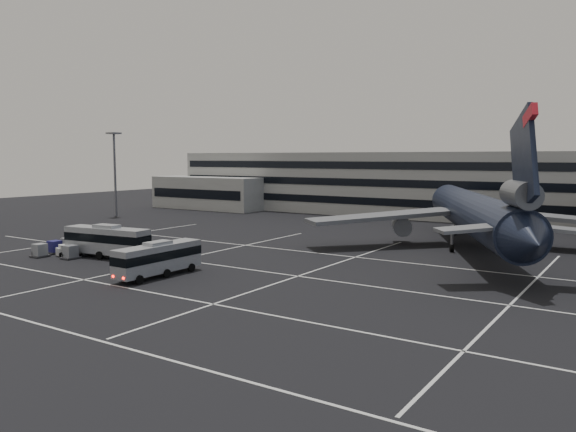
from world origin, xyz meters
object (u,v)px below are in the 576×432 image
Objects in this scene: bus_far at (107,240)px; trijet_main at (475,213)px; tug_a at (66,250)px; uld_cluster at (71,247)px; bus_near at (158,257)px.

trijet_main is at bearing -57.36° from bus_far.
tug_a is 0.26× the size of uld_cluster.
trijet_main is at bearing 35.35° from uld_cluster.
uld_cluster is at bearing 86.10° from bus_far.
bus_far is 7.16m from uld_cluster.
tug_a is (-19.84, 2.47, -1.43)m from bus_near.
trijet_main is 4.92× the size of bus_near.
bus_near is 20.05m from tug_a.
bus_near reaches higher than uld_cluster.
tug_a is at bearing -168.52° from trijet_main.
uld_cluster is at bearing 142.04° from tug_a.
bus_far is 1.18× the size of uld_cluster.
bus_near is 21.34m from uld_cluster.
bus_far reaches higher than bus_near.
bus_near is at bearing -114.68° from bus_far.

